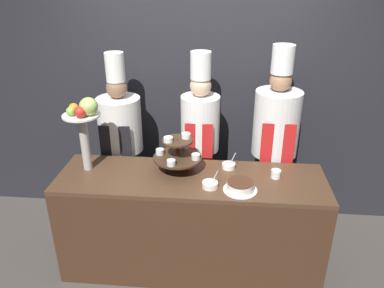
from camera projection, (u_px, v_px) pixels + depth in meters
The scene contains 11 objects.
wall_back at pixel (200, 86), 3.67m from camera, with size 10.00×0.06×2.80m.
buffet_counter at pixel (191, 223), 3.22m from camera, with size 2.18×0.64×0.91m.
tiered_stand at pixel (178, 154), 3.06m from camera, with size 0.40×0.40×0.32m.
fruit_pedestal at pixel (84, 119), 2.96m from camera, with size 0.30×0.30×0.63m.
cake_round at pixel (240, 186), 2.83m from camera, with size 0.26×0.26×0.07m.
cup_white at pixel (276, 174), 3.01m from camera, with size 0.08×0.08×0.07m.
serving_bowl_near at pixel (210, 185), 2.88m from camera, with size 0.12×0.12×0.15m.
serving_bowl_far at pixel (229, 166), 3.16m from camera, with size 0.11×0.11×0.15m.
chef_left at pixel (121, 141), 3.57m from camera, with size 0.41×0.41×1.79m.
chef_center_left at pixel (200, 139), 3.49m from camera, with size 0.35×0.35×1.81m.
chef_center_right at pixel (275, 140), 3.42m from camera, with size 0.41×0.41×1.88m.
Camera 1 is at (0.25, -2.30, 2.44)m, focal length 35.00 mm.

